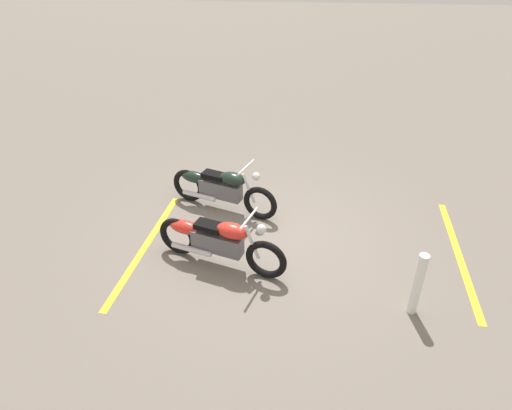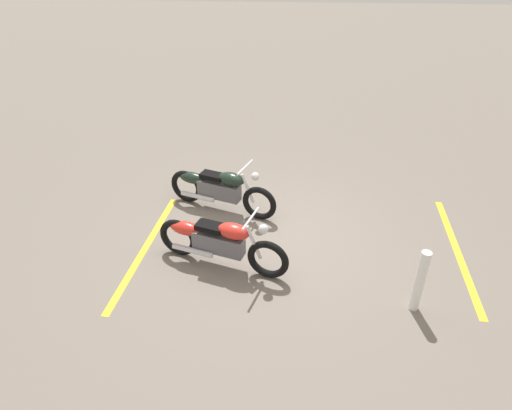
{
  "view_description": "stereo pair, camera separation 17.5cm",
  "coord_description": "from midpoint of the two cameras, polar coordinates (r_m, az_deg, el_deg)",
  "views": [
    {
      "loc": [
        0.61,
        -6.33,
        4.61
      ],
      "look_at": [
        -0.09,
        0.0,
        0.65
      ],
      "focal_mm": 31.11,
      "sensor_mm": 36.0,
      "label": 1
    },
    {
      "loc": [
        0.43,
        -6.34,
        4.61
      ],
      "look_at": [
        -0.09,
        0.0,
        0.65
      ],
      "focal_mm": 31.11,
      "sensor_mm": 36.0,
      "label": 2
    }
  ],
  "objects": [
    {
      "name": "ground_plane",
      "position": [
        7.85,
        -0.01,
        -4.06
      ],
      "size": [
        60.0,
        60.0,
        0.0
      ],
      "primitive_type": "plane",
      "color": "slate"
    },
    {
      "name": "motorcycle_bright_foreground",
      "position": [
        7.0,
        -5.64,
        -4.62
      ],
      "size": [
        2.17,
        0.82,
        1.04
      ],
      "rotation": [
        0.0,
        0.0,
        -0.29
      ],
      "color": "black",
      "rests_on": "ground"
    },
    {
      "name": "motorcycle_dark_foreground",
      "position": [
        8.4,
        -5.43,
        2.16
      ],
      "size": [
        2.14,
        0.88,
        1.04
      ],
      "rotation": [
        0.0,
        0.0,
        -0.34
      ],
      "color": "black",
      "rests_on": "ground"
    },
    {
      "name": "bollard_post",
      "position": [
        6.55,
        19.57,
        -9.24
      ],
      "size": [
        0.14,
        0.14,
        1.0
      ],
      "primitive_type": "cylinder",
      "color": "white",
      "rests_on": "ground"
    },
    {
      "name": "parking_stripe_near",
      "position": [
        7.84,
        -14.66,
        -5.35
      ],
      "size": [
        0.33,
        3.2,
        0.01
      ],
      "primitive_type": "cube",
      "rotation": [
        0.0,
        0.0,
        1.5
      ],
      "color": "yellow",
      "rests_on": "ground"
    },
    {
      "name": "parking_stripe_mid",
      "position": [
        8.2,
        23.9,
        -5.46
      ],
      "size": [
        0.33,
        3.2,
        0.01
      ],
      "primitive_type": "cube",
      "rotation": [
        0.0,
        0.0,
        1.5
      ],
      "color": "yellow",
      "rests_on": "ground"
    }
  ]
}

